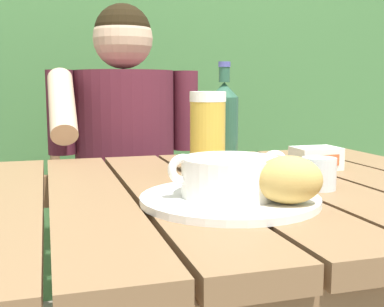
# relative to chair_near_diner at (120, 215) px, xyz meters

# --- Properties ---
(dining_table) EXTENTS (1.32, 0.86, 0.74)m
(dining_table) POSITION_rel_chair_near_diner_xyz_m (-0.03, -0.87, 0.19)
(dining_table) COLOR brown
(dining_table) RESTS_ON ground_plane
(hedge_backdrop) EXTENTS (2.95, 0.88, 2.34)m
(hedge_backdrop) POSITION_rel_chair_near_diner_xyz_m (-0.03, 0.70, 0.65)
(hedge_backdrop) COLOR #467940
(hedge_backdrop) RESTS_ON ground_plane
(chair_near_diner) EXTENTS (0.47, 0.45, 0.90)m
(chair_near_diner) POSITION_rel_chair_near_diner_xyz_m (0.00, 0.00, 0.00)
(chair_near_diner) COLOR olive
(chair_near_diner) RESTS_ON ground_plane
(person_eating) EXTENTS (0.48, 0.47, 1.18)m
(person_eating) POSITION_rel_chair_near_diner_xyz_m (-0.00, -0.20, 0.24)
(person_eating) COLOR #551E2C
(person_eating) RESTS_ON ground_plane
(serving_plate) EXTENTS (0.30, 0.30, 0.01)m
(serving_plate) POSITION_rel_chair_near_diner_xyz_m (0.04, -1.01, 0.29)
(serving_plate) COLOR white
(serving_plate) RESTS_ON dining_table
(soup_bowl) EXTENTS (0.21, 0.16, 0.07)m
(soup_bowl) POSITION_rel_chair_near_diner_xyz_m (0.04, -1.01, 0.33)
(soup_bowl) COLOR white
(soup_bowl) RESTS_ON serving_plate
(bread_roll) EXTENTS (0.12, 0.11, 0.07)m
(bread_roll) POSITION_rel_chair_near_diner_xyz_m (0.11, -1.08, 0.33)
(bread_roll) COLOR tan
(bread_roll) RESTS_ON serving_plate
(beer_glass) EXTENTS (0.08, 0.08, 0.18)m
(beer_glass) POSITION_rel_chair_near_diner_xyz_m (0.09, -0.75, 0.37)
(beer_glass) COLOR gold
(beer_glass) RESTS_ON dining_table
(beer_bottle) EXTENTS (0.07, 0.07, 0.24)m
(beer_bottle) POSITION_rel_chair_near_diner_xyz_m (0.15, -0.70, 0.38)
(beer_bottle) COLOR #29533D
(beer_bottle) RESTS_ON dining_table
(water_glass_small) EXTENTS (0.06, 0.06, 0.06)m
(water_glass_small) POSITION_rel_chair_near_diner_xyz_m (0.24, -0.95, 0.31)
(water_glass_small) COLOR silver
(water_glass_small) RESTS_ON dining_table
(butter_tub) EXTENTS (0.10, 0.08, 0.05)m
(butter_tub) POSITION_rel_chair_near_diner_xyz_m (0.35, -0.75, 0.31)
(butter_tub) COLOR white
(butter_tub) RESTS_ON dining_table
(table_knife) EXTENTS (0.17, 0.03, 0.01)m
(table_knife) POSITION_rel_chair_near_diner_xyz_m (0.18, -0.92, 0.28)
(table_knife) COLOR silver
(table_knife) RESTS_ON dining_table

